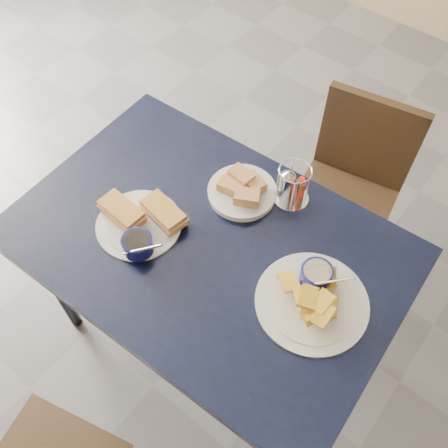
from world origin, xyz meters
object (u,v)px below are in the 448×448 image
Objects in this scene: sandwich_plate at (141,222)px; plantain_plate at (313,294)px; chair_far at (355,180)px; bread_basket at (242,190)px; condiment_caddy at (292,186)px; dining_table at (208,253)px.

plantain_plate is (0.53, 0.13, -0.01)m from sandwich_plate.
plantain_plate is at bearing -74.21° from chair_far.
bread_basket is (-0.37, 0.16, 0.01)m from plantain_plate.
sandwich_plate and plantain_plate have the same top height.
bread_basket is at bearing 60.67° from sandwich_plate.
chair_far is 0.57m from condiment_caddy.
dining_table is 4.02× the size of sandwich_plate.
bread_basket is at bearing -107.95° from chair_far.
sandwich_plate reaches higher than dining_table.
bread_basket is 1.56× the size of condiment_caddy.
plantain_plate reaches higher than chair_far.
plantain_plate is at bearing -23.60° from bread_basket.
sandwich_plate is at bearing -155.28° from dining_table.
dining_table is 0.36m from plantain_plate.
plantain_plate is (0.34, 0.04, 0.09)m from dining_table.
bread_basket reaches higher than dining_table.
chair_far is at bearing 72.05° from bread_basket.
chair_far is at bearing 67.84° from sandwich_plate.
condiment_caddy is at bearing 52.75° from sandwich_plate.
bread_basket is at bearing -144.87° from condiment_caddy.
sandwich_plate is at bearing -166.61° from plantain_plate.
dining_table is at bearing -101.30° from chair_far.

